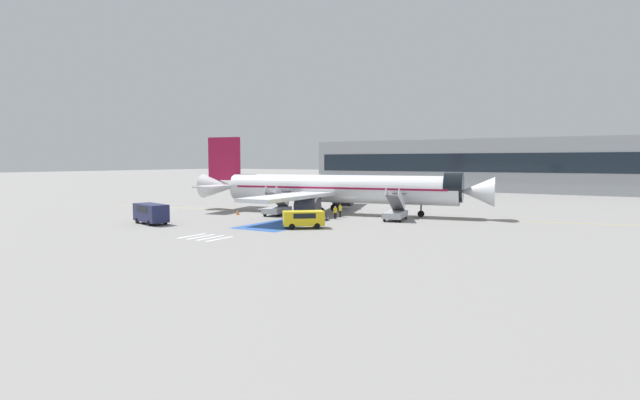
% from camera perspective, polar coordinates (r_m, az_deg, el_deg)
% --- Properties ---
extents(ground_plane, '(600.00, 600.00, 0.00)m').
position_cam_1_polar(ground_plane, '(66.28, 3.35, -1.74)').
color(ground_plane, gray).
extents(apron_leadline_yellow, '(74.42, 14.20, 0.01)m').
position_cam_1_polar(apron_leadline_yellow, '(67.76, 2.16, -1.60)').
color(apron_leadline_yellow, gold).
rests_on(apron_leadline_yellow, ground_plane).
extents(apron_stand_patch_blue, '(6.13, 10.48, 0.01)m').
position_cam_1_polar(apron_stand_patch_blue, '(56.40, -4.55, -2.84)').
color(apron_stand_patch_blue, '#2856A8').
rests_on(apron_stand_patch_blue, ground_plane).
extents(apron_walkway_bar_0, '(0.44, 3.60, 0.01)m').
position_cam_1_polar(apron_walkway_bar_0, '(49.54, -14.44, -3.99)').
color(apron_walkway_bar_0, silver).
rests_on(apron_walkway_bar_0, ground_plane).
extents(apron_walkway_bar_1, '(0.44, 3.60, 0.01)m').
position_cam_1_polar(apron_walkway_bar_1, '(48.70, -13.45, -4.11)').
color(apron_walkway_bar_1, silver).
rests_on(apron_walkway_bar_1, ground_plane).
extents(apron_walkway_bar_2, '(0.44, 3.60, 0.01)m').
position_cam_1_polar(apron_walkway_bar_2, '(47.87, -12.43, -4.24)').
color(apron_walkway_bar_2, silver).
rests_on(apron_walkway_bar_2, ground_plane).
extents(apron_walkway_bar_3, '(0.44, 3.60, 0.01)m').
position_cam_1_polar(apron_walkway_bar_3, '(47.05, -11.37, -4.38)').
color(apron_walkway_bar_3, silver).
rests_on(apron_walkway_bar_3, ground_plane).
extents(airliner, '(41.36, 33.61, 10.65)m').
position_cam_1_polar(airliner, '(67.70, 1.62, 1.27)').
color(airliner, silver).
rests_on(airliner, ground_plane).
extents(boarding_stairs_forward, '(3.05, 5.50, 4.01)m').
position_cam_1_polar(boarding_stairs_forward, '(61.14, 8.61, -1.38)').
color(boarding_stairs_forward, '#ADB2BA').
rests_on(boarding_stairs_forward, ground_plane).
extents(boarding_stairs_aft, '(3.05, 5.50, 3.97)m').
position_cam_1_polar(boarding_stairs_aft, '(66.24, -4.92, -0.90)').
color(boarding_stairs_aft, '#ADB2BA').
rests_on(boarding_stairs_aft, ground_plane).
extents(fuel_tanker, '(10.03, 3.10, 3.45)m').
position_cam_1_polar(fuel_tanker, '(93.45, 5.95, 1.12)').
color(fuel_tanker, '#38383D').
rests_on(fuel_tanker, ground_plane).
extents(service_van_0, '(5.36, 3.29, 2.29)m').
position_cam_1_polar(service_van_0, '(59.98, -18.76, -1.32)').
color(service_van_0, '#1E234C').
rests_on(service_van_0, ground_plane).
extents(service_van_1, '(4.59, 4.35, 1.84)m').
position_cam_1_polar(service_van_1, '(53.32, -1.91, -2.04)').
color(service_van_1, yellow).
rests_on(service_van_1, ground_plane).
extents(baggage_cart, '(2.81, 2.96, 0.87)m').
position_cam_1_polar(baggage_cart, '(60.31, -0.37, -2.11)').
color(baggage_cart, gray).
rests_on(baggage_cart, ground_plane).
extents(ground_crew_0, '(0.47, 0.32, 1.60)m').
position_cam_1_polar(ground_crew_0, '(61.65, 1.76, -1.35)').
color(ground_crew_0, black).
rests_on(ground_crew_0, ground_plane).
extents(ground_crew_1, '(0.49, 0.42, 1.70)m').
position_cam_1_polar(ground_crew_1, '(63.78, 2.33, -1.10)').
color(ground_crew_1, black).
rests_on(ground_crew_1, ground_plane).
extents(traffic_cone_0, '(0.54, 0.54, 0.61)m').
position_cam_1_polar(traffic_cone_0, '(67.62, -9.41, -1.41)').
color(traffic_cone_0, orange).
rests_on(traffic_cone_0, ground_plane).
extents(terminal_building, '(89.00, 12.10, 12.34)m').
position_cam_1_polar(terminal_building, '(125.81, 18.97, 3.78)').
color(terminal_building, '#9EA3A8').
rests_on(terminal_building, ground_plane).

